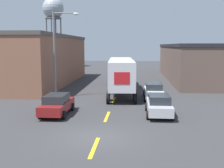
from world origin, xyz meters
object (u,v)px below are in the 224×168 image
(semi_truck, at_px, (121,72))
(water_tower, at_px, (53,9))
(parked_car_left_near, at_px, (57,104))
(parked_car_right_near, at_px, (159,105))
(parked_car_right_mid, at_px, (154,91))
(street_lamp, at_px, (57,49))

(semi_truck, xyz_separation_m, water_tower, (-17.91, 35.28, 11.34))
(parked_car_left_near, xyz_separation_m, water_tower, (-13.72, 46.17, 12.78))
(parked_car_left_near, distance_m, water_tower, 49.83)
(parked_car_right_near, xyz_separation_m, water_tower, (-21.31, 45.71, 12.78))
(parked_car_left_near, xyz_separation_m, parked_car_right_near, (7.59, 0.45, 0.00))
(parked_car_left_near, relative_size, parked_car_right_near, 1.00)
(parked_car_right_mid, relative_size, parked_car_right_near, 1.00)
(semi_truck, height_order, parked_car_right_mid, semi_truck)
(semi_truck, xyz_separation_m, parked_car_right_mid, (3.39, -4.01, -1.44))
(parked_car_right_mid, height_order, parked_car_right_near, same)
(parked_car_right_near, bearing_deg, semi_truck, 108.03)
(water_tower, height_order, street_lamp, water_tower)
(water_tower, relative_size, street_lamp, 1.95)
(parked_car_right_mid, bearing_deg, street_lamp, -179.23)
(water_tower, distance_m, street_lamp, 42.10)
(parked_car_right_mid, height_order, water_tower, water_tower)
(parked_car_left_near, distance_m, parked_car_right_near, 7.60)
(parked_car_right_mid, distance_m, parked_car_right_near, 6.42)
(parked_car_right_near, distance_m, water_tower, 52.03)
(semi_truck, distance_m, water_tower, 41.16)
(parked_car_left_near, height_order, street_lamp, street_lamp)
(semi_truck, height_order, parked_car_left_near, semi_truck)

